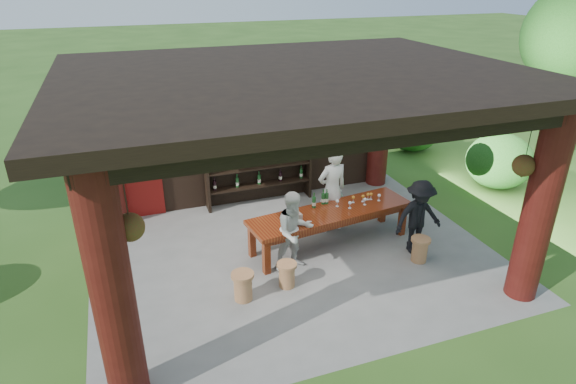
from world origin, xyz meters
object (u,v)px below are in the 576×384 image
object	(u,v)px
stool_near_right	(420,249)
napkin_basket	(294,217)
stool_near_left	(287,274)
stool_far_left	(243,286)
wine_shelf	(259,158)
guest_man	(419,217)
tasting_table	(331,216)
guest_woman	(294,231)
host	(332,190)

from	to	relation	value
stool_near_right	napkin_basket	xyz separation A→B (m)	(-2.14, 0.95, 0.57)
stool_near_left	stool_near_right	xyz separation A→B (m)	(2.59, -0.08, 0.01)
stool_near_left	stool_far_left	distance (m)	0.81
wine_shelf	guest_man	bearing A→B (deg)	-54.40
wine_shelf	napkin_basket	bearing A→B (deg)	-91.21
tasting_table	napkin_basket	distance (m)	0.84
tasting_table	guest_woman	xyz separation A→B (m)	(-0.94, -0.51, 0.12)
wine_shelf	guest_woman	xyz separation A→B (m)	(-0.18, -2.83, -0.34)
tasting_table	guest_man	size ratio (longest dim) A/B	2.29
stool_near_left	napkin_basket	size ratio (longest dim) A/B	1.75
wine_shelf	stool_far_left	distance (m)	3.77
stool_near_left	stool_near_right	size ratio (longest dim) A/B	0.95
stool_near_right	host	bearing A→B (deg)	122.53
host	napkin_basket	xyz separation A→B (m)	(-1.08, -0.71, -0.08)
tasting_table	stool_far_left	distance (m)	2.37
guest_woman	napkin_basket	size ratio (longest dim) A/B	5.75
tasting_table	host	size ratio (longest dim) A/B	1.87
guest_woman	stool_far_left	bearing A→B (deg)	-156.64
stool_far_left	wine_shelf	bearing A→B (deg)	69.26
guest_man	napkin_basket	bearing A→B (deg)	165.34
wine_shelf	tasting_table	distance (m)	2.49
wine_shelf	guest_woman	world-z (taller)	wine_shelf
stool_near_left	guest_man	size ratio (longest dim) A/B	0.31
host	guest_woman	world-z (taller)	host
stool_near_right	guest_woman	xyz separation A→B (m)	(-2.27, 0.59, 0.50)
tasting_table	stool_near_left	world-z (taller)	tasting_table
guest_man	napkin_basket	world-z (taller)	guest_man
tasting_table	wine_shelf	bearing A→B (deg)	107.92
wine_shelf	guest_woman	bearing A→B (deg)	-93.74
stool_near_left	host	distance (m)	2.30
tasting_table	host	world-z (taller)	host
guest_woman	napkin_basket	distance (m)	0.40
host	stool_far_left	bearing A→B (deg)	27.94
stool_far_left	host	bearing A→B (deg)	35.83
guest_woman	napkin_basket	world-z (taller)	guest_woman
napkin_basket	host	bearing A→B (deg)	33.20
guest_woman	guest_man	xyz separation A→B (m)	(2.40, -0.26, -0.01)
stool_far_left	host	distance (m)	2.95
stool_far_left	tasting_table	bearing A→B (deg)	28.48
host	guest_man	xyz separation A→B (m)	(1.19, -1.34, -0.17)
stool_far_left	guest_woman	xyz separation A→B (m)	(1.12, 0.61, 0.48)
napkin_basket	tasting_table	bearing A→B (deg)	9.77
tasting_table	stool_near_right	world-z (taller)	tasting_table
stool_near_right	guest_man	xyz separation A→B (m)	(0.13, 0.33, 0.48)
guest_man	napkin_basket	size ratio (longest dim) A/B	5.67
stool_near_right	host	world-z (taller)	host
stool_far_left	guest_man	xyz separation A→B (m)	(3.52, 0.35, 0.47)
stool_far_left	host	world-z (taller)	host
stool_near_left	napkin_basket	xyz separation A→B (m)	(0.45, 0.87, 0.58)
tasting_table	host	distance (m)	0.69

